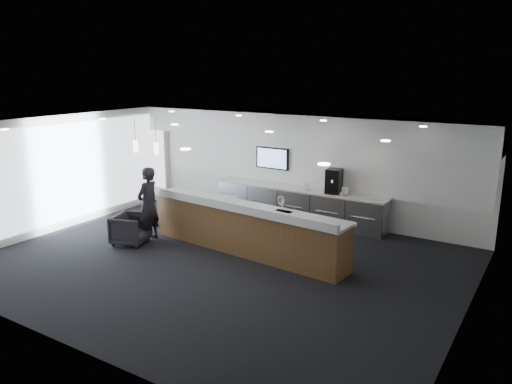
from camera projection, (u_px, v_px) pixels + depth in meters
The scene contains 24 objects.
ground at pixel (222, 263), 10.99m from camera, with size 10.00×10.00×0.00m, color black.
ceiling at pixel (219, 126), 10.26m from camera, with size 10.00×8.00×0.02m, color black.
back_wall at pixel (305, 166), 13.91m from camera, with size 10.00×0.02×3.00m, color white.
left_wall at pixel (68, 172), 13.20m from camera, with size 0.02×8.00×3.00m, color white.
right_wall at pixel (471, 238), 8.04m from camera, with size 0.02×8.00×3.00m, color white.
soffit_bulkhead at pixel (298, 127), 13.26m from camera, with size 10.00×0.90×0.70m, color white.
alcove_panel at pixel (304, 163), 13.86m from camera, with size 9.80×0.06×1.40m, color white.
window_blinds_wall at pixel (69, 172), 13.18m from camera, with size 0.04×7.36×2.55m, color white.
back_credenza at pixel (298, 205), 13.86m from camera, with size 5.06×0.66×0.95m.
wall_tv at pixel (272, 158), 14.31m from camera, with size 1.05×0.08×0.62m.
pendant_left at pixel (160, 148), 12.34m from camera, with size 0.12×0.12×0.30m, color #FFF2C6.
pendant_right at pixel (140, 145), 12.70m from camera, with size 0.12×0.12×0.30m, color #FFF2C6.
ceiling_can_lights at pixel (219, 128), 10.27m from camera, with size 7.00×5.00×0.02m, color white, non-canonical shape.
service_counter at pixel (245, 228), 11.51m from camera, with size 5.29×1.32×1.49m.
coffee_machine at pixel (334, 181), 13.13m from camera, with size 0.41×0.51×0.65m.
info_sign_left at pixel (307, 186), 13.51m from camera, with size 0.16×0.02×0.22m, color white.
info_sign_right at pixel (345, 191), 12.95m from camera, with size 0.17×0.02×0.22m, color white.
armchair at pixel (131, 229), 12.11m from camera, with size 0.78×0.81×0.73m, color black.
lounge_guest at pixel (148, 204), 12.22m from camera, with size 0.67×0.44×1.85m, color black.
cup_0 at pixel (342, 194), 12.96m from camera, with size 0.09×0.09×0.09m, color white.
cup_1 at pixel (337, 193), 13.03m from camera, with size 0.09×0.09×0.09m, color white.
cup_2 at pixel (332, 192), 13.11m from camera, with size 0.09×0.09×0.09m, color white.
cup_3 at pixel (327, 192), 13.18m from camera, with size 0.09×0.09×0.09m, color white.
cup_4 at pixel (322, 191), 13.25m from camera, with size 0.09×0.09×0.09m, color white.
Camera 1 is at (6.11, -8.30, 4.17)m, focal length 35.00 mm.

